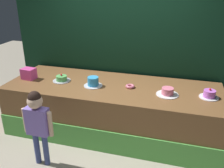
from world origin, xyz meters
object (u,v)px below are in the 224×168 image
object	(u,v)px
cake_far_left	(62,79)
cake_far_right	(209,94)
pink_box	(29,74)
donut	(130,86)
child_figure	(37,119)
cake_center_right	(167,92)
cake_center_left	(93,82)

from	to	relation	value
cake_far_left	cake_far_right	size ratio (longest dim) A/B	1.08
pink_box	donut	xyz separation A→B (m)	(1.69, 0.10, -0.07)
child_figure	donut	size ratio (longest dim) A/B	7.80
child_figure	cake_far_right	bearing A→B (deg)	25.35
cake_center_right	cake_far_right	bearing A→B (deg)	6.75
pink_box	child_figure	bearing A→B (deg)	-52.72
donut	cake_far_left	bearing A→B (deg)	-178.05
donut	cake_center_right	size ratio (longest dim) A/B	0.44
cake_center_left	cake_far_right	world-z (taller)	cake_center_left
child_figure	cake_center_right	size ratio (longest dim) A/B	3.40
child_figure	pink_box	bearing A→B (deg)	127.28
cake_center_right	cake_far_right	size ratio (longest dim) A/B	1.19
donut	cake_far_left	xyz separation A→B (m)	(-1.13, -0.04, 0.02)
cake_far_left	cake_center_right	xyz separation A→B (m)	(1.69, -0.07, 0.00)
cake_center_left	cake_center_right	xyz separation A→B (m)	(1.13, -0.02, -0.02)
pink_box	cake_center_left	size ratio (longest dim) A/B	0.74
pink_box	donut	distance (m)	1.70
cake_far_left	cake_far_right	bearing A→B (deg)	-0.10
cake_center_left	cake_far_right	xyz separation A→B (m)	(1.69, 0.05, -0.02)
pink_box	cake_center_right	world-z (taller)	pink_box
child_figure	cake_far_left	distance (m)	1.02
cake_center_left	cake_far_left	bearing A→B (deg)	174.41
donut	cake_far_left	size ratio (longest dim) A/B	0.48
pink_box	cake_far_right	distance (m)	2.82
child_figure	donut	bearing A→B (deg)	46.80
child_figure	donut	xyz separation A→B (m)	(0.98, 1.04, 0.13)
donut	cake_center_left	xyz separation A→B (m)	(-0.56, -0.09, 0.04)
child_figure	pink_box	size ratio (longest dim) A/B	5.08
pink_box	donut	world-z (taller)	pink_box
cake_center_left	cake_center_right	world-z (taller)	cake_center_left
donut	cake_center_right	bearing A→B (deg)	-10.94
child_figure	cake_center_left	distance (m)	1.05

